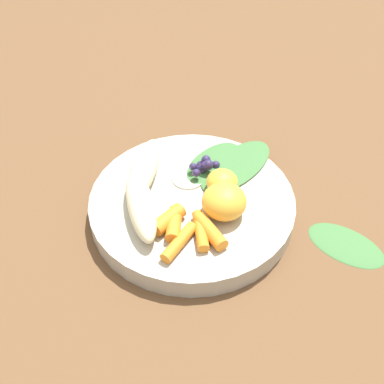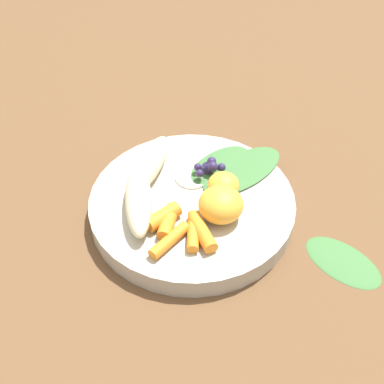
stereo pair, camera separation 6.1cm
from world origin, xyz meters
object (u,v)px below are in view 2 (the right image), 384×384
object	(u,v)px
bowl	(192,205)
banana_peeled_left	(139,200)
orange_segment_near	(223,185)
banana_peeled_right	(149,165)
kale_leaf_stray	(343,261)

from	to	relation	value
bowl	banana_peeled_left	world-z (taller)	banana_peeled_left
orange_segment_near	banana_peeled_right	bearing A→B (deg)	32.49
orange_segment_near	banana_peeled_left	bearing A→B (deg)	68.78
banana_peeled_left	bowl	bearing A→B (deg)	101.82
bowl	kale_leaf_stray	distance (m)	0.20
banana_peeled_right	orange_segment_near	distance (m)	0.11
bowl	orange_segment_near	xyz separation A→B (m)	(-0.02, -0.04, 0.03)
bowl	banana_peeled_right	bearing A→B (deg)	15.49
bowl	kale_leaf_stray	world-z (taller)	bowl
banana_peeled_right	orange_segment_near	bearing A→B (deg)	86.63
bowl	orange_segment_near	size ratio (longest dim) A/B	6.55
banana_peeled_right	orange_segment_near	xyz separation A→B (m)	(-0.09, -0.06, -0.00)
banana_peeled_left	kale_leaf_stray	size ratio (longest dim) A/B	1.23
orange_segment_near	kale_leaf_stray	bearing A→B (deg)	-158.45
banana_peeled_left	orange_segment_near	distance (m)	0.11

